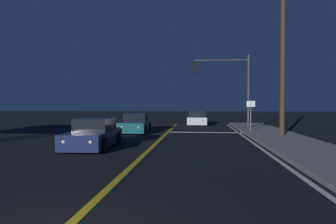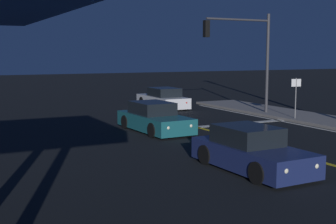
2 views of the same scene
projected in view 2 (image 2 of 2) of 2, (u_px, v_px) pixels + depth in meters
The scene contains 7 objects.
lane_line_center at pixel (319, 161), 15.23m from camera, with size 0.20×32.49×0.01m, color gold.
stop_bar at pixel (241, 123), 23.54m from camera, with size 5.25×0.50×0.01m, color silver.
car_mid_block_teal at pixel (154, 119), 21.18m from camera, with size 2.06×4.63×1.34m.
car_lead_oncoming_navy at pixel (251, 151), 14.07m from camera, with size 1.97×4.29×1.34m.
car_distant_tail_white at pixel (163, 99), 30.39m from camera, with size 1.93×4.69×1.34m.
traffic_signal_near_right at pixel (246, 47), 25.91m from camera, with size 4.41×0.28×5.85m.
street_sign_corner at pixel (296, 92), 24.30m from camera, with size 0.56×0.14×2.29m.
Camera 2 is at (-11.17, -1.52, 3.55)m, focal length 49.03 mm.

